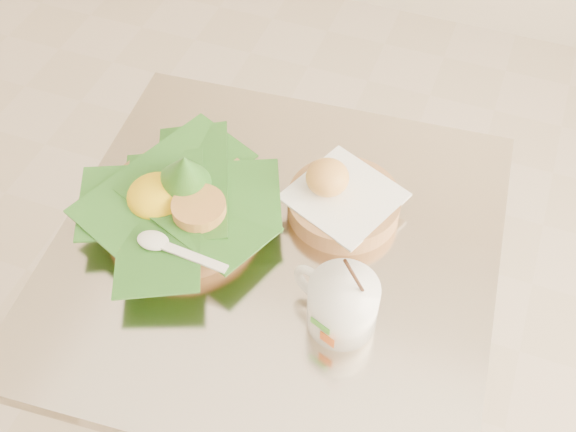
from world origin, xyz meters
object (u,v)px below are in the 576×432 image
(cafe_table, at_px, (277,318))
(coffee_mug, at_px, (341,303))
(bread_basket, at_px, (341,199))
(rice_basket, at_px, (180,200))

(cafe_table, height_order, coffee_mug, coffee_mug)
(bread_basket, xyz_separation_m, coffee_mug, (0.06, -0.20, 0.02))
(rice_basket, xyz_separation_m, bread_basket, (0.24, 0.11, -0.01))
(rice_basket, distance_m, coffee_mug, 0.32)
(bread_basket, bearing_deg, coffee_mug, -72.54)
(rice_basket, relative_size, bread_basket, 1.57)
(bread_basket, relative_size, coffee_mug, 1.17)
(cafe_table, height_order, bread_basket, bread_basket)
(cafe_table, xyz_separation_m, coffee_mug, (0.14, -0.10, 0.27))
(cafe_table, distance_m, bread_basket, 0.28)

